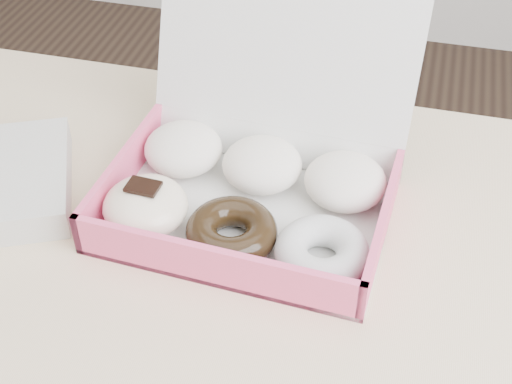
# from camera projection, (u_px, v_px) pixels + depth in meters

# --- Properties ---
(table) EXTENTS (1.20, 0.80, 0.75)m
(table) POSITION_uv_depth(u_px,v_px,m) (63.00, 302.00, 0.85)
(table) COLOR #D3B68B
(table) RESTS_ON ground
(donut_box) EXTENTS (0.34, 0.32, 0.23)m
(donut_box) POSITION_uv_depth(u_px,v_px,m) (250.00, 180.00, 0.84)
(donut_box) COLOR silver
(donut_box) RESTS_ON table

